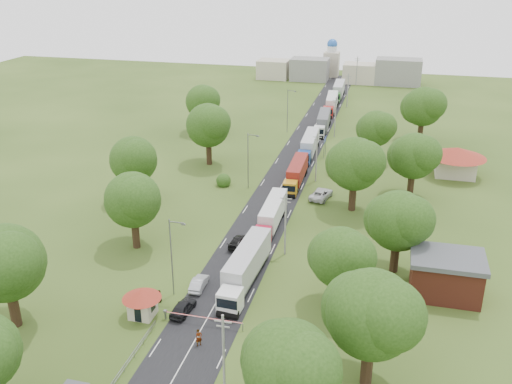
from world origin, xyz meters
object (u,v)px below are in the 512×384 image
(truck_0, at_px, (245,267))
(car_lane_front, at_px, (183,308))
(guard_booth, at_px, (142,300))
(pedestrian_near, at_px, (199,338))
(boom_barrier, at_px, (192,317))
(car_lane_mid, at_px, (199,283))
(info_sign, at_px, (325,142))

(truck_0, relative_size, car_lane_front, 3.56)
(guard_booth, height_order, truck_0, truck_0)
(car_lane_front, relative_size, pedestrian_near, 2.25)
(boom_barrier, height_order, car_lane_mid, car_lane_mid)
(guard_booth, height_order, car_lane_mid, guard_booth)
(boom_barrier, distance_m, info_sign, 60.39)
(truck_0, bearing_deg, car_lane_mid, -154.08)
(pedestrian_near, bearing_deg, guard_booth, 114.66)
(truck_0, height_order, car_lane_front, truck_0)
(guard_booth, distance_m, car_lane_front, 4.71)
(boom_barrier, relative_size, guard_booth, 2.10)
(guard_booth, bearing_deg, car_lane_front, 20.83)
(guard_booth, relative_size, car_lane_front, 1.01)
(info_sign, bearing_deg, guard_booth, -101.68)
(boom_barrier, height_order, pedestrian_near, pedestrian_near)
(boom_barrier, height_order, guard_booth, guard_booth)
(car_lane_mid, bearing_deg, boom_barrier, 101.01)
(info_sign, distance_m, truck_0, 50.54)
(guard_booth, distance_m, truck_0, 13.41)
(truck_0, relative_size, car_lane_mid, 3.71)
(car_lane_mid, relative_size, pedestrian_near, 2.16)
(truck_0, relative_size, pedestrian_near, 8.02)
(info_sign, bearing_deg, boom_barrier, -96.24)
(info_sign, xyz_separation_m, pedestrian_near, (-4.49, -63.50, -2.03))
(car_lane_front, bearing_deg, info_sign, -93.07)
(info_sign, bearing_deg, car_lane_mid, -98.79)
(info_sign, height_order, truck_0, truck_0)
(boom_barrier, relative_size, pedestrian_near, 4.77)
(car_lane_front, bearing_deg, boom_barrier, 140.74)
(car_lane_mid, bearing_deg, car_lane_front, 87.84)
(pedestrian_near, bearing_deg, car_lane_mid, 67.90)
(info_sign, xyz_separation_m, car_lane_front, (-8.20, -58.40, -2.26))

